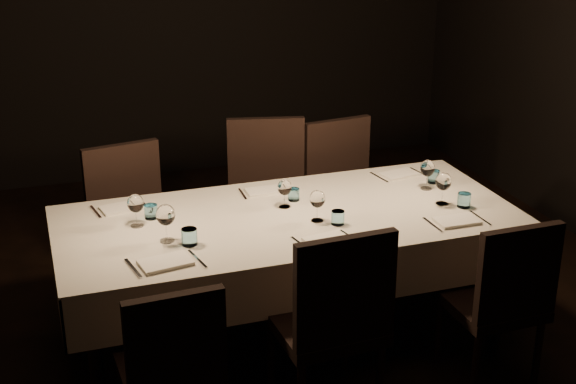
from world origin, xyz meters
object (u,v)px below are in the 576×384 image
object	(u,v)px
chair_far_right	(345,189)
chair_near_left	(172,365)
chair_near_right	(502,295)
dining_table	(288,228)
chair_far_center	(268,195)
chair_far_left	(131,219)
chair_near_center	(333,316)

from	to	relation	value
chair_far_right	chair_near_left	bearing A→B (deg)	-139.59
chair_near_left	chair_near_right	world-z (taller)	chair_near_right
dining_table	chair_far_center	size ratio (longest dim) A/B	2.40
chair_far_left	chair_far_center	bearing A→B (deg)	-6.14
chair_far_center	chair_far_left	bearing A→B (deg)	-162.60
chair_near_left	dining_table	bearing A→B (deg)	-136.81
chair_near_right	chair_far_right	bearing A→B (deg)	-82.97
chair_near_right	chair_far_center	world-z (taller)	chair_far_center
dining_table	chair_near_left	bearing A→B (deg)	-134.28
chair_far_left	chair_far_right	distance (m)	1.44
dining_table	chair_near_right	world-z (taller)	chair_near_right
dining_table	chair_far_left	xyz separation A→B (m)	(-0.77, 0.73, -0.14)
chair_near_right	chair_far_left	distance (m)	2.24
chair_far_center	chair_near_center	bearing A→B (deg)	-82.52
chair_far_left	dining_table	bearing A→B (deg)	-53.79
chair_near_left	chair_near_center	bearing A→B (deg)	-177.41
chair_near_left	chair_far_right	distance (m)	2.20
dining_table	chair_far_right	bearing A→B (deg)	49.55
chair_near_right	chair_far_left	world-z (taller)	chair_far_left
chair_near_center	chair_far_center	xyz separation A→B (m)	(0.16, 1.56, 0.01)
dining_table	chair_far_left	world-z (taller)	chair_far_left
chair_near_center	chair_far_center	size ratio (longest dim) A/B	0.98
chair_near_center	chair_far_center	distance (m)	1.57
chair_near_right	chair_far_right	distance (m)	1.58
chair_near_left	chair_far_right	bearing A→B (deg)	-135.03
chair_far_left	chair_far_center	world-z (taller)	chair_far_center
chair_far_center	chair_far_right	xyz separation A→B (m)	(0.54, -0.01, -0.02)
chair_near_right	chair_far_center	distance (m)	1.75
chair_far_right	chair_near_right	bearing A→B (deg)	-89.28
dining_table	chair_far_left	size ratio (longest dim) A/B	2.54
chair_far_left	chair_near_center	bearing A→B (deg)	-74.15
chair_near_center	chair_far_right	distance (m)	1.71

